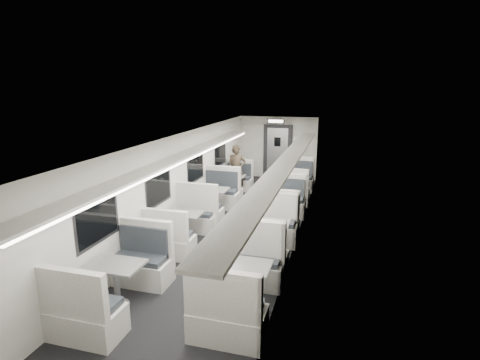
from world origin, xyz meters
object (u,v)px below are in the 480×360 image
Objects in this scene: vestibule_door at (277,152)px; exit_sign at (276,121)px; booth_left_b at (211,202)px; booth_right_a at (295,185)px; booth_right_b at (281,211)px; passenger at (237,170)px; booth_left_a at (233,185)px; booth_left_c at (184,227)px; booth_left_d at (117,285)px; booth_right_c at (266,240)px; booth_right_d at (242,286)px.

exit_sign is at bearing -90.00° from vestibule_door.
booth_right_a is (2.00, 2.49, -0.02)m from booth_left_b.
booth_left_b is 3.19m from booth_right_a.
passenger reaches higher than booth_right_b.
booth_left_a is 0.52m from passenger.
exit_sign is (-1.00, 1.91, 1.89)m from booth_right_a.
passenger is 2.72× the size of exit_sign.
passenger is (-1.90, 2.43, 0.45)m from booth_right_b.
booth_left_c reaches higher than booth_left_a.
exit_sign reaches higher than booth_left_d.
booth_left_a is 2.04m from booth_right_a.
booth_left_d is 7.34m from booth_right_a.
booth_right_d is at bearing -90.00° from booth_right_c.
booth_left_b is 1.85m from booth_left_c.
exit_sign is at bearing 80.90° from booth_left_c.
passenger is (-1.90, 4.41, 0.43)m from booth_right_c.
exit_sign is at bearing 83.64° from booth_left_d.
booth_right_b is 5.06m from exit_sign.
booth_left_d is 1.30× the size of passenger.
passenger is at bearing -172.44° from booth_right_a.
booth_left_b is 1.04× the size of booth_right_b.
booth_left_d is (0.00, -4.58, -0.02)m from booth_left_b.
booth_right_b is at bearing 39.62° from booth_left_c.
booth_right_c is 7.15m from vestibule_door.
booth_left_d is (0.00, -6.68, 0.04)m from booth_left_a.
booth_right_b is at bearing -48.98° from booth_left_a.
exit_sign reaches higher than passenger.
booth_right_c is (2.00, -2.17, 0.00)m from booth_left_b.
exit_sign is (-1.00, 6.56, 1.87)m from booth_right_c.
exit_sign is at bearing 98.66° from booth_right_c.
booth_right_b is 3.12m from passenger.
booth_left_c is at bearing -114.76° from booth_right_a.
exit_sign is at bearing 77.18° from booth_left_b.
vestibule_door is at bearing 78.42° from booth_left_b.
vestibule_door is at bearing 98.07° from booth_right_c.
passenger is (0.10, 4.08, 0.48)m from booth_left_c.
booth_left_d is at bearing -129.70° from booth_right_c.
vestibule_door is at bearing 83.97° from booth_left_d.
booth_right_d is at bearing -83.62° from vestibule_door.
booth_left_b is 5.02m from vestibule_door.
booth_left_b reaches higher than booth_right_b.
booth_left_a is 0.85× the size of booth_right_c.
booth_left_b is at bearing 90.00° from booth_left_c.
booth_right_d reaches higher than booth_right_b.
booth_left_c is at bearing -90.00° from booth_left_b.
booth_left_c is at bearing -99.10° from exit_sign.
booth_left_d is 1.00× the size of booth_right_a.
booth_right_d is at bearing -72.05° from booth_left_a.
booth_left_a is 2.11m from booth_left_b.
passenger is at bearing 89.14° from booth_left_d.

